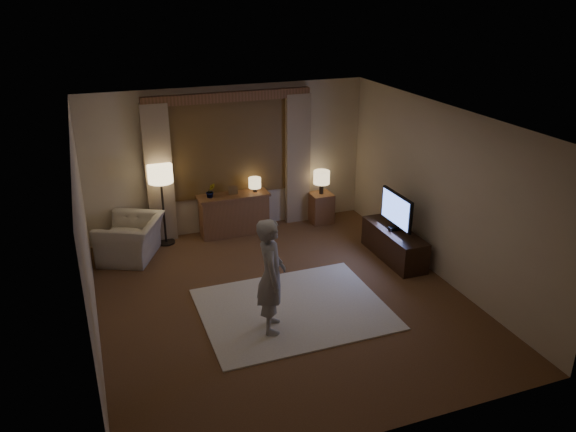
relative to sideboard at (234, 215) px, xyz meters
name	(u,v)px	position (x,y,z in m)	size (l,w,h in m)	color
room	(270,201)	(0.02, -2.00, 0.98)	(5.04, 5.54, 2.64)	brown
rug	(293,309)	(0.07, -2.79, -0.34)	(2.50, 2.00, 0.02)	#EDE6C7
sideboard	(234,215)	(0.00, 0.00, 0.00)	(1.20, 0.40, 0.70)	brown
picture_frame	(233,191)	(0.00, 0.00, 0.45)	(0.16, 0.02, 0.20)	brown
plant	(211,191)	(-0.40, 0.00, 0.50)	(0.17, 0.13, 0.30)	#999999
table_lamp_sideboard	(255,183)	(0.40, 0.00, 0.55)	(0.22, 0.22, 0.30)	black
floor_lamp	(161,178)	(-1.23, 0.00, 0.84)	(0.41, 0.41, 1.41)	black
armchair	(131,239)	(-1.83, -0.36, -0.02)	(1.02, 0.89, 0.66)	beige
side_table	(321,208)	(1.67, -0.05, -0.07)	(0.40, 0.40, 0.56)	brown
table_lamp_side	(322,178)	(1.67, -0.05, 0.52)	(0.30, 0.30, 0.44)	black
tv_stand	(394,244)	(2.17, -1.88, -0.10)	(0.45, 1.40, 0.50)	black
tv	(397,210)	(2.17, -1.88, 0.49)	(0.21, 0.86, 0.62)	black
person	(271,276)	(-0.36, -3.14, 0.44)	(0.56, 0.37, 1.53)	gray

